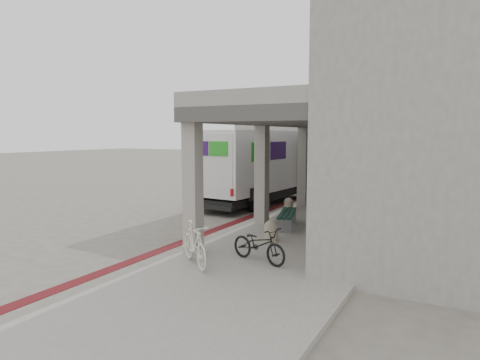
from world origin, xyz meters
The scene contains 14 objects.
ground centered at (0.00, 0.00, 0.00)m, with size 120.00×120.00×0.00m, color #645E56.
bike_lane_stripe centered at (1.00, 2.00, 0.01)m, with size 0.35×40.00×0.01m, color #591116.
sidewalk centered at (4.00, 0.00, 0.06)m, with size 4.40×28.00×0.12m, color gray.
transit_building centered at (6.83, 4.50, 3.40)m, with size 7.60×17.00×7.00m.
distant_backdrop centered at (-2.84, 35.89, 2.70)m, with size 28.00×10.00×6.50m.
tree_left centered at (-5.00, 28.00, 3.18)m, with size 3.20×3.20×4.80m.
tree_mid centered at (2.00, 30.00, 3.18)m, with size 3.20×3.20×4.80m.
fedex_truck centered at (-0.21, 4.92, 1.71)m, with size 2.97×7.70×3.21m.
bench centered at (3.07, 0.34, 0.46)m, with size 0.97×2.04×0.47m.
bollard_near centered at (3.32, -1.49, 0.41)m, with size 0.38×0.38×0.57m.
bollard_far centered at (2.10, 2.93, 0.38)m, with size 0.35×0.35×0.53m.
utility_cabinet centered at (5.00, 3.58, 0.58)m, with size 0.41×0.55×0.91m, color gray.
bicycle_black centered at (3.89, -3.48, 0.53)m, with size 0.55×1.57×0.83m, color black.
bicycle_cream centered at (2.72, -4.36, 0.61)m, with size 0.46×1.63×0.98m, color silver.
Camera 1 is at (8.00, -12.15, 3.04)m, focal length 32.00 mm.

